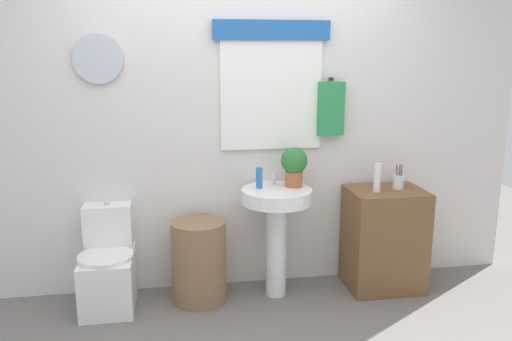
# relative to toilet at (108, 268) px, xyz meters

# --- Properties ---
(back_wall) EXTENTS (4.40, 0.18, 2.60)m
(back_wall) POSITION_rel_toilet_xyz_m (0.98, 0.27, 1.03)
(back_wall) COLOR silver
(back_wall) RESTS_ON ground_plane
(toilet) EXTENTS (0.38, 0.51, 0.73)m
(toilet) POSITION_rel_toilet_xyz_m (0.00, 0.00, 0.00)
(toilet) COLOR white
(toilet) RESTS_ON ground_plane
(laundry_hamper) EXTENTS (0.39, 0.39, 0.60)m
(laundry_hamper) POSITION_rel_toilet_xyz_m (0.64, -0.03, 0.02)
(laundry_hamper) COLOR #846647
(laundry_hamper) RESTS_ON ground_plane
(pedestal_sink) EXTENTS (0.51, 0.51, 0.82)m
(pedestal_sink) POSITION_rel_toilet_xyz_m (1.22, -0.03, 0.33)
(pedestal_sink) COLOR white
(pedestal_sink) RESTS_ON ground_plane
(faucet) EXTENTS (0.03, 0.03, 0.10)m
(faucet) POSITION_rel_toilet_xyz_m (1.22, 0.09, 0.59)
(faucet) COLOR silver
(faucet) RESTS_ON pedestal_sink
(wooden_cabinet) EXTENTS (0.56, 0.44, 0.78)m
(wooden_cabinet) POSITION_rel_toilet_xyz_m (2.06, -0.03, 0.11)
(wooden_cabinet) COLOR brown
(wooden_cabinet) RESTS_ON ground_plane
(soap_bottle) EXTENTS (0.05, 0.05, 0.15)m
(soap_bottle) POSITION_rel_toilet_xyz_m (1.10, 0.02, 0.62)
(soap_bottle) COLOR #2D6BB7
(soap_bottle) RESTS_ON pedestal_sink
(potted_plant) EXTENTS (0.19, 0.19, 0.29)m
(potted_plant) POSITION_rel_toilet_xyz_m (1.36, 0.03, 0.71)
(potted_plant) COLOR #AD5B38
(potted_plant) RESTS_ON pedestal_sink
(lotion_bottle) EXTENTS (0.05, 0.05, 0.21)m
(lotion_bottle) POSITION_rel_toilet_xyz_m (1.96, -0.07, 0.61)
(lotion_bottle) COLOR white
(lotion_bottle) RESTS_ON wooden_cabinet
(toothbrush_cup) EXTENTS (0.08, 0.08, 0.19)m
(toothbrush_cup) POSITION_rel_toilet_xyz_m (2.16, -0.01, 0.55)
(toothbrush_cup) COLOR silver
(toothbrush_cup) RESTS_ON wooden_cabinet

